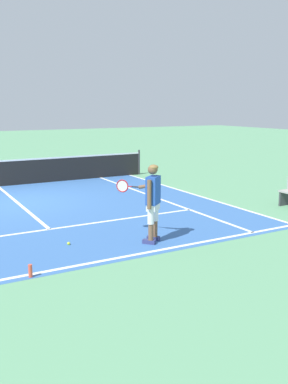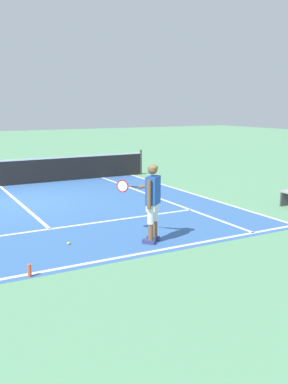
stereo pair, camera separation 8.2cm
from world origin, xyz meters
TOP-DOWN VIEW (x-y plane):
  - ground_plane at (0.00, 0.00)m, footprint 80.00×80.00m
  - court_inner_surface at (0.00, -1.45)m, footprint 10.98×9.40m
  - line_baseline at (0.00, -5.95)m, footprint 10.98×0.10m
  - line_service at (0.00, -3.35)m, footprint 8.23×0.10m
  - line_centre_service at (0.00, -0.15)m, footprint 0.10×6.40m
  - line_singles_right at (4.12, -1.45)m, footprint 0.10×9.00m
  - line_doubles_right at (5.49, -1.45)m, footprint 0.10×9.00m
  - tennis_player at (1.68, -5.39)m, footprint 0.68×1.19m
  - tennis_ball_near_feet at (0.01, -4.70)m, footprint 0.07×0.07m
  - water_bottle at (-1.16, -6.06)m, footprint 0.07×0.07m

SIDE VIEW (x-z plane):
  - ground_plane at x=0.00m, z-range 0.00..0.00m
  - court_inner_surface at x=0.00m, z-range 0.00..0.00m
  - line_baseline at x=0.00m, z-range 0.00..0.01m
  - line_service at x=0.00m, z-range 0.00..0.01m
  - line_centre_service at x=0.00m, z-range 0.00..0.01m
  - line_singles_right at x=4.12m, z-range 0.00..0.01m
  - line_doubles_right at x=5.49m, z-range 0.00..0.01m
  - tennis_ball_near_feet at x=0.01m, z-range 0.00..0.07m
  - water_bottle at x=-1.16m, z-range 0.00..0.23m
  - tennis_player at x=1.68m, z-range 0.13..1.85m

